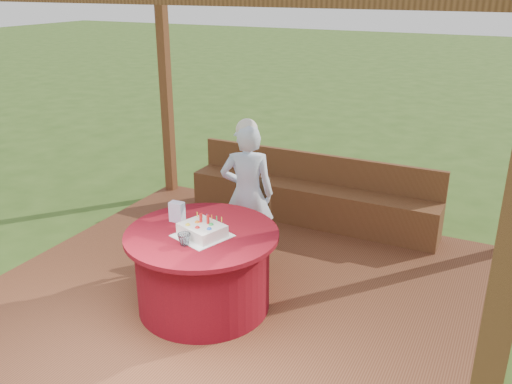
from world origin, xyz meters
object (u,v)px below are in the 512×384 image
table (203,269)px  gift_bag (177,212)px  birthday_cake (202,230)px  bench (311,200)px  drinking_glass (184,239)px  chair (249,214)px  elderly_woman (247,192)px

table → gift_bag: 0.55m
birthday_cake → bench: bearing=86.5°
gift_bag → drinking_glass: size_ratio=1.66×
bench → chair: 1.12m
chair → elderly_woman: bearing=-68.3°
table → elderly_woman: size_ratio=0.88×
bench → chair: chair is taller
table → gift_bag: gift_bag is taller
table → gift_bag: bearing=162.0°
gift_bag → drinking_glass: gift_bag is taller
chair → birthday_cake: 1.18m
table → gift_bag: size_ratio=7.37×
birthday_cake → drinking_glass: bearing=-101.4°
table → drinking_glass: (0.00, -0.26, 0.40)m
table → elderly_woman: (-0.05, 0.94, 0.38)m
elderly_woman → drinking_glass: bearing=-87.3°
table → drinking_glass: bearing=-89.3°
elderly_woman → drinking_glass: (0.06, -1.20, 0.02)m
bench → birthday_cake: (-0.13, -2.20, 0.51)m
birthday_cake → gift_bag: size_ratio=2.81×
bench → elderly_woman: 1.31m
drinking_glass → elderly_woman: bearing=92.7°
bench → birthday_cake: size_ratio=5.99×
elderly_woman → gift_bag: elderly_woman is taller
table → birthday_cake: size_ratio=2.62×
table → chair: size_ratio=1.56×
bench → gift_bag: bearing=-103.6°
table → birthday_cake: (0.04, -0.06, 0.41)m
table → gift_bag: (-0.31, 0.10, 0.44)m
bench → gift_bag: gift_bag is taller
table → elderly_woman: 1.02m
elderly_woman → drinking_glass: size_ratio=13.89×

